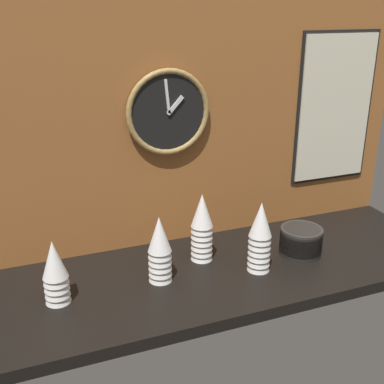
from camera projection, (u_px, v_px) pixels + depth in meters
ground_plane at (232, 269)px, 167.84cm from camera, size 160.00×56.00×4.00cm
wall_tiled_back at (204, 100)px, 171.01cm from camera, size 160.00×3.00×105.00cm
cup_stack_far_left at (55, 272)px, 142.38cm from camera, size 7.68×7.68×20.47cm
cup_stack_center_left at (160, 249)px, 153.41cm from camera, size 7.68×7.68×22.59cm
cup_stack_center at (202, 227)px, 166.11cm from camera, size 7.68×7.68×24.72cm
cup_stack_center_right at (260, 237)px, 159.21cm from camera, size 7.68×7.68×24.72cm
bowl_stack_right at (301, 240)px, 172.41cm from camera, size 15.28×15.28×10.04cm
wall_clock at (168, 112)px, 164.49cm from camera, size 29.94×2.70×29.94cm
menu_board at (335, 109)px, 190.03cm from camera, size 34.65×1.32×59.27cm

